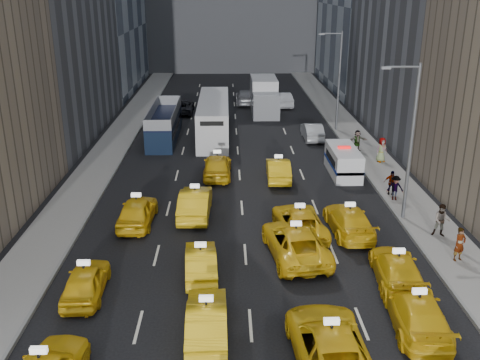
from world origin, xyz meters
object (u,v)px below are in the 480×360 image
object	(u,v)px
pedestrian_0	(460,244)
double_decker	(164,123)
city_bus	(214,118)
nypd_van	(343,162)
box_truck	(264,96)

from	to	relation	value
pedestrian_0	double_decker	bearing A→B (deg)	104.81
double_decker	pedestrian_0	xyz separation A→B (m)	(16.75, -22.86, -0.39)
double_decker	city_bus	bearing A→B (deg)	7.26
city_bus	pedestrian_0	distance (m)	26.92
nypd_van	box_truck	distance (m)	20.23
double_decker	city_bus	xyz separation A→B (m)	(4.30, 1.00, 0.21)
pedestrian_0	box_truck	bearing A→B (deg)	81.07
box_truck	double_decker	bearing A→B (deg)	-129.12
double_decker	city_bus	size ratio (longest dim) A/B	0.78
double_decker	box_truck	distance (m)	13.78
nypd_van	pedestrian_0	world-z (taller)	nypd_van
double_decker	box_truck	bearing A→B (deg)	40.81
nypd_van	double_decker	bearing A→B (deg)	144.61
double_decker	city_bus	world-z (taller)	city_bus
box_truck	pedestrian_0	world-z (taller)	box_truck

